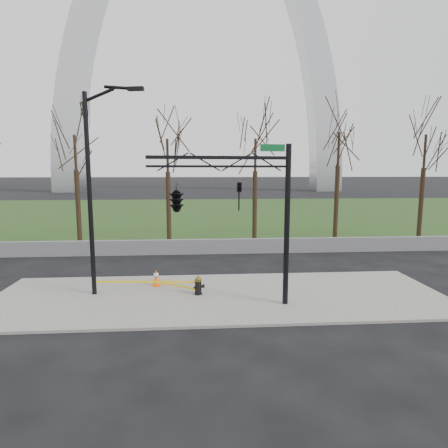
{
  "coord_description": "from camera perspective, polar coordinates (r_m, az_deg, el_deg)",
  "views": [
    {
      "loc": [
        -0.89,
        -14.62,
        5.09
      ],
      "look_at": [
        0.31,
        2.0,
        2.69
      ],
      "focal_mm": 30.4,
      "sensor_mm": 36.0,
      "label": 1
    }
  ],
  "objects": [
    {
      "name": "sidewalk",
      "position": [
        15.49,
        -0.6,
        -10.8
      ],
      "size": [
        18.0,
        6.0,
        0.1
      ],
      "primitive_type": "cube",
      "color": "slate",
      "rests_on": "ground"
    },
    {
      "name": "traffic_cone",
      "position": [
        16.82,
        -10.16,
        -7.95
      ],
      "size": [
        0.43,
        0.43,
        0.7
      ],
      "rotation": [
        0.0,
        0.0,
        -0.22
      ],
      "color": "orange",
      "rests_on": "sidewalk"
    },
    {
      "name": "grass_strip",
      "position": [
        44.92,
        -2.96,
        1.71
      ],
      "size": [
        120.0,
        40.0,
        0.06
      ],
      "primitive_type": "cube",
      "color": "#273C16",
      "rests_on": "ground"
    },
    {
      "name": "traffic_signal_mast",
      "position": [
        13.14,
        -3.84,
        4.05
      ],
      "size": [
        5.07,
        2.53,
        6.0
      ],
      "rotation": [
        0.0,
        0.0,
        0.12
      ],
      "color": "black",
      "rests_on": "ground"
    },
    {
      "name": "gateway_arch",
      "position": [
        93.72,
        -3.75,
        25.18
      ],
      "size": [
        66.0,
        6.0,
        65.0
      ],
      "primitive_type": null,
      "color": "#B3B5BA",
      "rests_on": "ground"
    },
    {
      "name": "guardrail",
      "position": [
        23.11,
        -1.83,
        -3.4
      ],
      "size": [
        60.0,
        0.3,
        0.9
      ],
      "primitive_type": "cube",
      "color": "#59595B",
      "rests_on": "ground"
    },
    {
      "name": "street_light",
      "position": [
        15.61,
        -18.91,
        6.3
      ],
      "size": [
        2.37,
        0.63,
        8.21
      ],
      "rotation": [
        0.0,
        0.0,
        -0.19
      ],
      "color": "black",
      "rests_on": "ground"
    },
    {
      "name": "caution_tape",
      "position": [
        15.89,
        -10.08,
        -8.75
      ],
      "size": [
        4.2,
        1.3,
        0.4
      ],
      "color": "yellow",
      "rests_on": "ground"
    },
    {
      "name": "ground",
      "position": [
        15.51,
        -0.6,
        -10.97
      ],
      "size": [
        500.0,
        500.0,
        0.0
      ],
      "primitive_type": "plane",
      "color": "black",
      "rests_on": "ground"
    },
    {
      "name": "tree_row",
      "position": [
        26.7,
        -8.37,
        6.39
      ],
      "size": [
        40.3,
        4.0,
        8.58
      ],
      "color": "black",
      "rests_on": "ground"
    },
    {
      "name": "fire_hydrant",
      "position": [
        15.49,
        -3.86,
        -9.24
      ],
      "size": [
        0.48,
        0.31,
        0.77
      ],
      "rotation": [
        0.0,
        0.0,
        0.2
      ],
      "color": "black",
      "rests_on": "sidewalk"
    }
  ]
}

